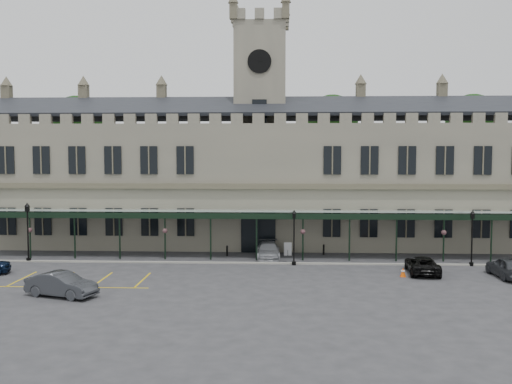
{
  "coord_description": "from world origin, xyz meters",
  "views": [
    {
      "loc": [
        2.09,
        -41.66,
        9.34
      ],
      "look_at": [
        0.0,
        6.0,
        6.0
      ],
      "focal_mm": 40.0,
      "sensor_mm": 36.0,
      "label": 1
    }
  ],
  "objects_px": {
    "sign_board": "(288,249)",
    "car_left_b": "(62,284)",
    "car_van": "(422,265)",
    "station_building": "(260,181)",
    "car_right_a": "(508,267)",
    "lamp_post_mid": "(294,232)",
    "clock_tower": "(260,115)",
    "lamp_post_right": "(472,233)",
    "traffic_cone": "(403,272)",
    "lamp_post_left": "(28,227)",
    "car_taxi": "(268,250)"
  },
  "relations": [
    {
      "from": "lamp_post_right",
      "to": "sign_board",
      "type": "bearing_deg",
      "value": 164.98
    },
    {
      "from": "station_building",
      "to": "lamp_post_right",
      "type": "xyz_separation_m",
      "value": [
        17.77,
        -10.51,
        -3.74
      ]
    },
    {
      "from": "car_van",
      "to": "car_right_a",
      "type": "distance_m",
      "value": 6.13
    },
    {
      "from": "car_taxi",
      "to": "sign_board",
      "type": "bearing_deg",
      "value": 36.7
    },
    {
      "from": "lamp_post_mid",
      "to": "traffic_cone",
      "type": "height_order",
      "value": "lamp_post_mid"
    },
    {
      "from": "clock_tower",
      "to": "lamp_post_right",
      "type": "distance_m",
      "value": 23.16
    },
    {
      "from": "lamp_post_mid",
      "to": "clock_tower",
      "type": "bearing_deg",
      "value": 106.3
    },
    {
      "from": "car_right_a",
      "to": "lamp_post_left",
      "type": "bearing_deg",
      "value": -9.3
    },
    {
      "from": "traffic_cone",
      "to": "car_left_b",
      "type": "bearing_deg",
      "value": -163.6
    },
    {
      "from": "lamp_post_mid",
      "to": "sign_board",
      "type": "xyz_separation_m",
      "value": [
        -0.45,
        4.33,
        -2.14
      ]
    },
    {
      "from": "sign_board",
      "to": "clock_tower",
      "type": "bearing_deg",
      "value": 115.16
    },
    {
      "from": "sign_board",
      "to": "car_right_a",
      "type": "height_order",
      "value": "car_right_a"
    },
    {
      "from": "lamp_post_right",
      "to": "traffic_cone",
      "type": "distance_m",
      "value": 8.21
    },
    {
      "from": "sign_board",
      "to": "car_left_b",
      "type": "distance_m",
      "value": 21.32
    },
    {
      "from": "traffic_cone",
      "to": "car_van",
      "type": "xyz_separation_m",
      "value": [
        1.73,
        1.26,
        0.33
      ]
    },
    {
      "from": "lamp_post_right",
      "to": "car_van",
      "type": "xyz_separation_m",
      "value": [
        -4.77,
        -3.15,
        -2.06
      ]
    },
    {
      "from": "sign_board",
      "to": "car_van",
      "type": "height_order",
      "value": "car_van"
    },
    {
      "from": "sign_board",
      "to": "lamp_post_left",
      "type": "bearing_deg",
      "value": -167.48
    },
    {
      "from": "lamp_post_left",
      "to": "lamp_post_mid",
      "type": "xyz_separation_m",
      "value": [
        22.62,
        -0.44,
        -0.28
      ]
    },
    {
      "from": "car_taxi",
      "to": "car_right_a",
      "type": "bearing_deg",
      "value": -23.43
    },
    {
      "from": "lamp_post_mid",
      "to": "car_taxi",
      "type": "xyz_separation_m",
      "value": [
        -2.19,
        2.94,
        -2.02
      ]
    },
    {
      "from": "lamp_post_mid",
      "to": "car_right_a",
      "type": "distance_m",
      "value": 16.45
    },
    {
      "from": "car_left_b",
      "to": "car_right_a",
      "type": "xyz_separation_m",
      "value": [
        31.09,
        6.91,
        0.0
      ]
    },
    {
      "from": "station_building",
      "to": "lamp_post_mid",
      "type": "relative_size",
      "value": 13.05
    },
    {
      "from": "clock_tower",
      "to": "car_left_b",
      "type": "distance_m",
      "value": 27.88
    },
    {
      "from": "lamp_post_left",
      "to": "car_van",
      "type": "xyz_separation_m",
      "value": [
        32.43,
        -3.3,
        -2.34
      ]
    },
    {
      "from": "lamp_post_right",
      "to": "lamp_post_mid",
      "type": "bearing_deg",
      "value": -178.86
    },
    {
      "from": "lamp_post_right",
      "to": "car_right_a",
      "type": "distance_m",
      "value": 4.94
    },
    {
      "from": "lamp_post_left",
      "to": "car_left_b",
      "type": "height_order",
      "value": "lamp_post_left"
    },
    {
      "from": "lamp_post_left",
      "to": "traffic_cone",
      "type": "bearing_deg",
      "value": -8.44
    },
    {
      "from": "car_right_a",
      "to": "car_taxi",
      "type": "bearing_deg",
      "value": -23.89
    },
    {
      "from": "car_right_a",
      "to": "lamp_post_mid",
      "type": "bearing_deg",
      "value": -17.07
    },
    {
      "from": "station_building",
      "to": "sign_board",
      "type": "height_order",
      "value": "station_building"
    },
    {
      "from": "car_left_b",
      "to": "car_van",
      "type": "bearing_deg",
      "value": -53.38
    },
    {
      "from": "sign_board",
      "to": "lamp_post_mid",
      "type": "bearing_deg",
      "value": -81.43
    },
    {
      "from": "car_left_b",
      "to": "car_van",
      "type": "height_order",
      "value": "car_left_b"
    },
    {
      "from": "clock_tower",
      "to": "sign_board",
      "type": "height_order",
      "value": "clock_tower"
    },
    {
      "from": "sign_board",
      "to": "car_right_a",
      "type": "xyz_separation_m",
      "value": [
        16.27,
        -8.42,
        0.21
      ]
    },
    {
      "from": "lamp_post_left",
      "to": "lamp_post_right",
      "type": "height_order",
      "value": "lamp_post_left"
    },
    {
      "from": "station_building",
      "to": "car_van",
      "type": "bearing_deg",
      "value": -46.42
    },
    {
      "from": "station_building",
      "to": "lamp_post_left",
      "type": "xyz_separation_m",
      "value": [
        -19.43,
        -10.36,
        -3.46
      ]
    },
    {
      "from": "car_left_b",
      "to": "station_building",
      "type": "bearing_deg",
      "value": -10.36
    },
    {
      "from": "traffic_cone",
      "to": "lamp_post_left",
      "type": "bearing_deg",
      "value": 171.56
    },
    {
      "from": "lamp_post_left",
      "to": "lamp_post_mid",
      "type": "distance_m",
      "value": 22.62
    },
    {
      "from": "station_building",
      "to": "traffic_cone",
      "type": "distance_m",
      "value": 19.68
    },
    {
      "from": "station_building",
      "to": "car_left_b",
      "type": "distance_m",
      "value": 25.57
    },
    {
      "from": "traffic_cone",
      "to": "sign_board",
      "type": "xyz_separation_m",
      "value": [
        -8.54,
        8.44,
        0.25
      ]
    },
    {
      "from": "lamp_post_right",
      "to": "car_taxi",
      "type": "bearing_deg",
      "value": 171.04
    },
    {
      "from": "lamp_post_left",
      "to": "traffic_cone",
      "type": "distance_m",
      "value": 31.15
    },
    {
      "from": "traffic_cone",
      "to": "car_taxi",
      "type": "distance_m",
      "value": 12.46
    }
  ]
}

